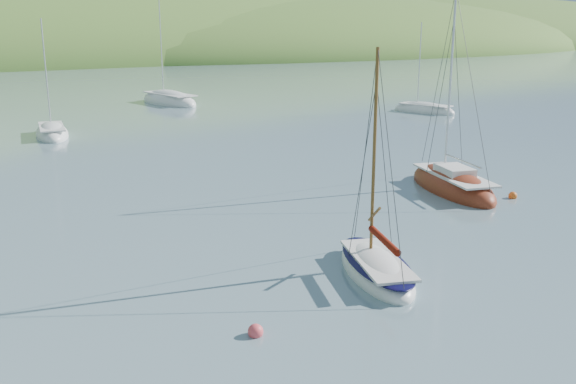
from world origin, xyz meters
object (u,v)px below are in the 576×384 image
daysailer_white (376,269)px  distant_sloop_b (169,102)px  distant_sloop_a (52,134)px  distant_sloop_d (424,111)px  sloop_red (452,187)px

daysailer_white → distant_sloop_b: (10.79, 50.94, 0.02)m
daysailer_white → distant_sloop_a: 35.69m
daysailer_white → distant_sloop_d: bearing=64.9°
distant_sloop_a → distant_sloop_d: 34.84m
distant_sloop_b → distant_sloop_d: bearing=-55.1°
daysailer_white → distant_sloop_a: size_ratio=0.86×
daysailer_white → distant_sloop_a: (-4.39, 35.42, -0.03)m
distant_sloop_d → daysailer_white: bearing=-151.7°
daysailer_white → distant_sloop_d: distant_sloop_d is taller
sloop_red → distant_sloop_b: size_ratio=0.81×
distant_sloop_b → distant_sloop_d: size_ratio=1.46×
distant_sloop_a → distant_sloop_d: size_ratio=1.03×
sloop_red → distant_sloop_a: sloop_red is taller
daysailer_white → sloop_red: sloop_red is taller
sloop_red → distant_sloop_d: size_ratio=1.18×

